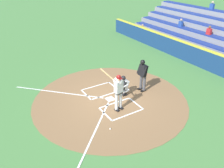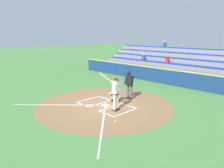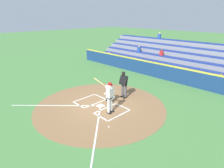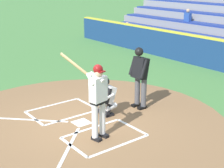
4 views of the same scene
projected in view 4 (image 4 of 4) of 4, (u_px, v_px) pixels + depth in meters
name	position (u px, v px, depth m)	size (l,w,h in m)	color
ground_plane	(82.00, 123.00, 9.11)	(120.00, 120.00, 0.00)	#4C8442
dirt_circle	(82.00, 123.00, 9.10)	(8.00, 8.00, 0.01)	olive
home_plate_and_chalk	(53.00, 131.00, 8.59)	(7.93, 4.91, 0.01)	white
batter	(98.00, 96.00, 7.90)	(0.86, 0.86, 2.13)	white
catcher	(106.00, 96.00, 9.45)	(0.59, 0.62, 1.13)	black
plate_umpire	(140.00, 74.00, 9.82)	(0.58, 0.41, 1.86)	#4C4C51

